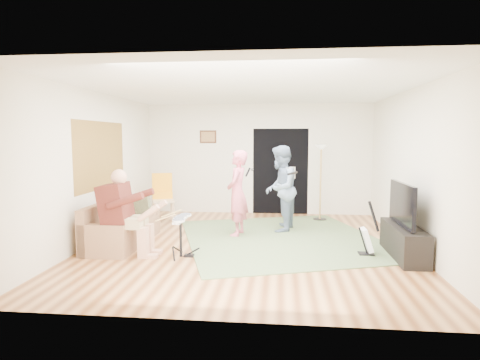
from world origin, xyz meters
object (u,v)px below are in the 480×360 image
object	(u,v)px
sofa	(119,230)
drum_kit	(181,239)
singer	(237,193)
guitar_spare	(367,240)
torchiere_lamp	(321,169)
television	(402,204)
dining_chair	(164,205)
tv_cabinet	(404,241)
guitarist	(280,189)

from	to	relation	value
sofa	drum_kit	xyz separation A→B (m)	(1.28, -0.65, 0.04)
singer	guitar_spare	bearing A→B (deg)	71.55
sofa	singer	distance (m)	2.26
drum_kit	singer	xyz separation A→B (m)	(0.74, 1.47, 0.53)
sofa	torchiere_lamp	bearing A→B (deg)	33.39
sofa	guitar_spare	size ratio (longest dim) A/B	2.12
television	sofa	bearing A→B (deg)	176.16
torchiere_lamp	dining_chair	xyz separation A→B (m)	(-3.47, -0.62, -0.79)
drum_kit	singer	size ratio (longest dim) A/B	0.40
drum_kit	guitar_spare	bearing A→B (deg)	7.37
dining_chair	tv_cabinet	bearing A→B (deg)	-47.45
drum_kit	dining_chair	distance (m)	2.70
guitarist	television	world-z (taller)	guitarist
guitar_spare	drum_kit	bearing A→B (deg)	-172.63
sofa	guitarist	distance (m)	3.18
drum_kit	torchiere_lamp	bearing A→B (deg)	51.71
singer	television	world-z (taller)	singer
drum_kit	guitarist	size ratio (longest dim) A/B	0.38
sofa	drum_kit	size ratio (longest dim) A/B	2.84
singer	drum_kit	bearing A→B (deg)	-18.77
torchiere_lamp	television	world-z (taller)	torchiere_lamp
guitarist	torchiere_lamp	bearing A→B (deg)	153.72
sofa	dining_chair	distance (m)	1.87
drum_kit	singer	bearing A→B (deg)	63.34
guitar_spare	tv_cabinet	size ratio (longest dim) A/B	0.63
tv_cabinet	television	bearing A→B (deg)	180.00
torchiere_lamp	tv_cabinet	size ratio (longest dim) A/B	1.22
guitar_spare	television	bearing A→B (deg)	-5.58
sofa	singer	xyz separation A→B (m)	(2.02, 0.82, 0.57)
singer	sofa	bearing A→B (deg)	-59.94
tv_cabinet	television	size ratio (longest dim) A/B	1.18
drum_kit	tv_cabinet	size ratio (longest dim) A/B	0.47
television	tv_cabinet	bearing A→B (deg)	-0.00
drum_kit	guitar_spare	size ratio (longest dim) A/B	0.75
dining_chair	guitar_spare	bearing A→B (deg)	-49.93
sofa	singer	bearing A→B (deg)	22.17
drum_kit	dining_chair	xyz separation A→B (m)	(-1.01, 2.50, 0.10)
torchiere_lamp	dining_chair	world-z (taller)	torchiere_lamp
tv_cabinet	torchiere_lamp	bearing A→B (deg)	110.45
torchiere_lamp	drum_kit	bearing A→B (deg)	-128.29
drum_kit	tv_cabinet	bearing A→B (deg)	5.42
singer	guitarist	world-z (taller)	guitarist
singer	tv_cabinet	world-z (taller)	singer
guitarist	dining_chair	bearing A→B (deg)	-90.81
tv_cabinet	television	distance (m)	0.60
sofa	guitarist	xyz separation A→B (m)	(2.84, 1.29, 0.61)
guitar_spare	guitarist	bearing A→B (deg)	131.77
television	singer	bearing A→B (deg)	157.14
torchiere_lamp	guitarist	bearing A→B (deg)	-127.65
drum_kit	television	world-z (taller)	television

